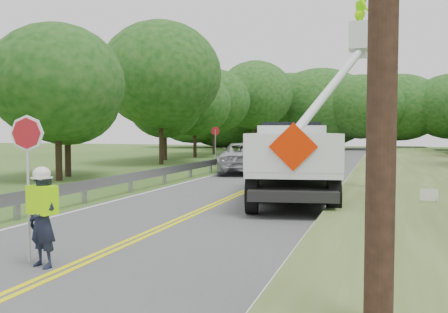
% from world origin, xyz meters
% --- Properties ---
extents(ground, '(140.00, 140.00, 0.00)m').
position_xyz_m(ground, '(0.00, 0.00, 0.00)').
color(ground, '#3B5A1B').
rests_on(ground, ground).
extents(road, '(7.20, 96.00, 0.03)m').
position_xyz_m(road, '(0.00, 14.00, 0.01)').
color(road, '#525255').
rests_on(road, ground).
extents(guardrail, '(0.18, 48.00, 0.77)m').
position_xyz_m(guardrail, '(-4.02, 14.91, 0.55)').
color(guardrail, gray).
rests_on(guardrail, ground).
extents(utility_poles, '(1.60, 43.30, 10.00)m').
position_xyz_m(utility_poles, '(5.00, 17.02, 5.27)').
color(utility_poles, black).
rests_on(utility_poles, ground).
extents(tall_grass_verge, '(7.00, 96.00, 0.30)m').
position_xyz_m(tall_grass_verge, '(7.10, 14.00, 0.15)').
color(tall_grass_verge, '#4F6027').
rests_on(tall_grass_verge, ground).
extents(treeline_left, '(10.12, 55.03, 11.01)m').
position_xyz_m(treeline_left, '(-10.15, 32.29, 5.82)').
color(treeline_left, '#332319').
rests_on(treeline_left, ground).
extents(treeline_horizon, '(56.93, 14.92, 11.15)m').
position_xyz_m(treeline_horizon, '(-0.76, 56.18, 5.50)').
color(treeline_horizon, '#0F400F').
rests_on(treeline_horizon, ground).
extents(flagger, '(1.07, 0.52, 2.60)m').
position_xyz_m(flagger, '(-0.47, -2.46, 0.95)').
color(flagger, '#191E33').
rests_on(flagger, road).
extents(bucket_truck, '(4.61, 8.06, 7.42)m').
position_xyz_m(bucket_truck, '(2.09, 7.99, 1.67)').
color(bucket_truck, black).
rests_on(bucket_truck, road).
extents(suv_silver, '(4.51, 6.63, 1.69)m').
position_xyz_m(suv_silver, '(-2.40, 16.65, 0.86)').
color(suv_silver, silver).
rests_on(suv_silver, road).
extents(suv_darkgrey, '(4.79, 6.64, 1.79)m').
position_xyz_m(suv_darkgrey, '(-1.59, 22.00, 0.91)').
color(suv_darkgrey, '#33363A').
rests_on(suv_darkgrey, road).
extents(stop_sign_permanent, '(0.56, 0.06, 2.65)m').
position_xyz_m(stop_sign_permanent, '(-5.05, 19.52, 1.77)').
color(stop_sign_permanent, gray).
rests_on(stop_sign_permanent, ground).
extents(yard_sign, '(0.48, 0.04, 0.70)m').
position_xyz_m(yard_sign, '(6.31, 5.59, 0.50)').
color(yard_sign, white).
rests_on(yard_sign, ground).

